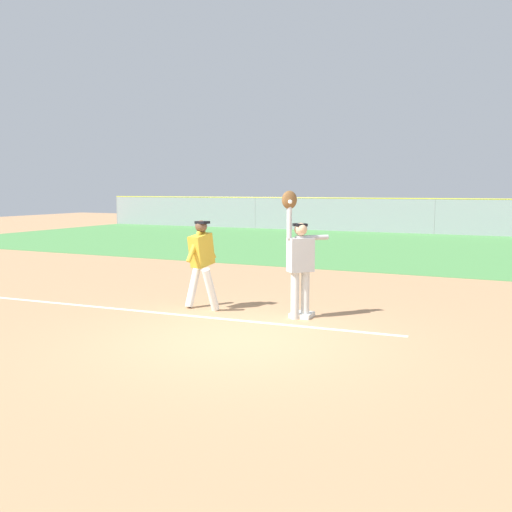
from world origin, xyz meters
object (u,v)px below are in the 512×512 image
object	(u,v)px
runner	(202,258)
parked_car_silver	(467,219)
fielder	(299,256)
baseball	(290,202)
first_base	(302,315)
parked_car_black	(354,217)
parked_car_blue	(264,215)

from	to	relation	value
runner	parked_car_silver	world-z (taller)	runner
fielder	baseball	distance (m)	1.00
parked_car_silver	first_base	bearing A→B (deg)	-93.14
runner	parked_car_black	world-z (taller)	runner
parked_car_black	baseball	bearing A→B (deg)	-74.97
runner	parked_car_black	distance (m)	23.64
baseball	parked_car_silver	distance (m)	24.24
first_base	parked_car_silver	size ratio (longest dim) A/B	0.09
fielder	parked_car_blue	size ratio (longest dim) A/B	0.51
runner	parked_car_blue	bearing A→B (deg)	120.30
baseball	parked_car_silver	size ratio (longest dim) A/B	0.02
first_base	runner	distance (m)	2.20
baseball	parked_car_blue	world-z (taller)	baseball
parked_car_blue	parked_car_black	world-z (taller)	same
baseball	fielder	bearing A→B (deg)	66.37
baseball	parked_car_blue	xyz separation A→B (m)	(-11.06, 23.53, -1.41)
runner	baseball	world-z (taller)	baseball
first_base	baseball	size ratio (longest dim) A/B	5.14
fielder	parked_car_black	bearing A→B (deg)	-31.52
baseball	parked_car_silver	xyz separation A→B (m)	(1.11, 24.17, -1.41)
parked_car_blue	parked_car_silver	size ratio (longest dim) A/B	1.00
runner	parked_car_blue	world-z (taller)	runner
first_base	fielder	world-z (taller)	fielder
first_base	parked_car_blue	distance (m)	25.73
first_base	parked_car_black	xyz separation A→B (m)	(-5.28, 23.19, 0.63)
parked_car_blue	fielder	bearing A→B (deg)	-63.21
runner	baseball	bearing A→B (deg)	4.25
first_base	parked_car_black	size ratio (longest dim) A/B	0.08
parked_car_black	fielder	bearing A→B (deg)	-74.63
baseball	runner	bearing A→B (deg)	175.42
baseball	parked_car_blue	distance (m)	26.04
parked_car_black	parked_car_blue	bearing A→B (deg)	-177.15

